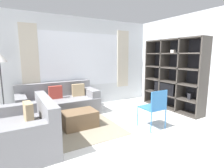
# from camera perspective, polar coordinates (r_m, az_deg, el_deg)

# --- Properties ---
(ground_plane) EXTENTS (16.00, 16.00, 0.00)m
(ground_plane) POSITION_cam_1_polar(r_m,az_deg,el_deg) (3.44, 8.68, -18.30)
(ground_plane) COLOR silver
(wall_back) EXTENTS (5.91, 0.11, 2.70)m
(wall_back) POSITION_cam_1_polar(r_m,az_deg,el_deg) (5.48, -9.67, 6.85)
(wall_back) COLOR silver
(wall_back) RESTS_ON ground_plane
(wall_right) EXTENTS (0.07, 3.94, 2.70)m
(wall_right) POSITION_cam_1_polar(r_m,az_deg,el_deg) (5.71, 19.12, 6.50)
(wall_right) COLOR silver
(wall_right) RESTS_ON ground_plane
(area_rug) EXTENTS (2.51, 1.92, 0.01)m
(area_rug) POSITION_cam_1_polar(r_m,az_deg,el_deg) (4.04, -17.24, -14.15)
(area_rug) COLOR gray
(area_rug) RESTS_ON ground_plane
(shelving_unit) EXTENTS (0.41, 1.95, 2.04)m
(shelving_unit) POSITION_cam_1_polar(r_m,az_deg,el_deg) (5.43, 19.31, 2.74)
(shelving_unit) COLOR #232328
(shelving_unit) RESTS_ON ground_plane
(couch_main) EXTENTS (2.02, 0.94, 0.85)m
(couch_main) POSITION_cam_1_polar(r_m,az_deg,el_deg) (4.90, -16.96, -6.12)
(couch_main) COLOR gray
(couch_main) RESTS_ON ground_plane
(couch_side) EXTENTS (0.94, 1.45, 0.85)m
(couch_side) POSITION_cam_1_polar(r_m,az_deg,el_deg) (3.42, -26.02, -13.43)
(couch_side) COLOR gray
(couch_side) RESTS_ON ground_plane
(ottoman) EXTENTS (0.74, 0.53, 0.37)m
(ottoman) POSITION_cam_1_polar(r_m,az_deg,el_deg) (4.03, -10.61, -11.18)
(ottoman) COLOR brown
(ottoman) RESTS_ON ground_plane
(folding_chair) EXTENTS (0.44, 0.46, 0.86)m
(folding_chair) POSITION_cam_1_polar(r_m,az_deg,el_deg) (3.89, 13.75, -6.90)
(folding_chair) COLOR #3375B7
(folding_chair) RESTS_ON ground_plane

